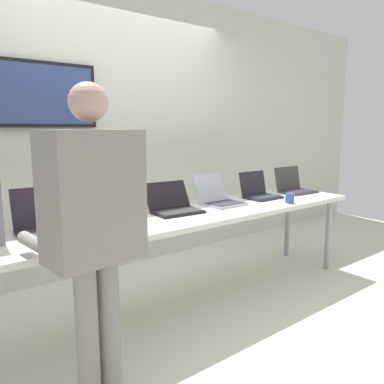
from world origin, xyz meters
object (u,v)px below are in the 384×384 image
object	(u,v)px
laptop_station_4	(259,192)
laptop_station_5	(294,187)
laptop_station_1	(112,213)
coffee_mug	(290,198)
laptop_station_3	(219,197)
laptop_station_0	(42,223)
person	(93,220)
workbench	(187,219)
laptop_station_2	(174,205)

from	to	relation	value
laptop_station_4	laptop_station_5	bearing A→B (deg)	-1.03
laptop_station_1	coffee_mug	world-z (taller)	laptop_station_1
laptop_station_1	laptop_station_3	bearing A→B (deg)	-0.76
laptop_station_0	laptop_station_4	distance (m)	1.99
person	workbench	bearing A→B (deg)	30.88
person	laptop_station_4	bearing A→B (deg)	19.92
workbench	laptop_station_5	world-z (taller)	laptop_station_5
workbench	person	distance (m)	1.24
laptop_station_0	laptop_station_4	size ratio (longest dim) A/B	1.02
laptop_station_2	coffee_mug	bearing A→B (deg)	-18.89
laptop_station_0	coffee_mug	bearing A→B (deg)	-10.07
workbench	laptop_station_4	size ratio (longest dim) A/B	10.27
workbench	laptop_station_0	xyz separation A→B (m)	(-1.06, 0.11, 0.11)
laptop_station_0	laptop_station_2	size ratio (longest dim) A/B	0.83
laptop_station_4	coffee_mug	bearing A→B (deg)	-87.65
laptop_station_0	laptop_station_1	world-z (taller)	laptop_station_0
laptop_station_2	laptop_station_4	xyz separation A→B (m)	(0.99, -0.00, 0.00)
laptop_station_5	person	distance (m)	2.59
laptop_station_4	coffee_mug	distance (m)	0.34
laptop_station_2	laptop_station_4	world-z (taller)	laptop_station_4
person	coffee_mug	size ratio (longest dim) A/B	18.32
laptop_station_0	person	xyz separation A→B (m)	(0.03, -0.73, 0.16)
laptop_station_2	laptop_station_5	xyz separation A→B (m)	(1.51, -0.01, 0.01)
laptop_station_4	coffee_mug	size ratio (longest dim) A/B	3.72
laptop_station_4	laptop_station_0	bearing A→B (deg)	179.58
coffee_mug	laptop_station_2	bearing A→B (deg)	161.11
laptop_station_2	laptop_station_3	distance (m)	0.49
workbench	laptop_station_4	bearing A→B (deg)	5.65
laptop_station_1	laptop_station_3	size ratio (longest dim) A/B	1.00
coffee_mug	person	bearing A→B (deg)	-169.40
laptop_station_3	laptop_station_0	bearing A→B (deg)	-179.94
workbench	laptop_station_5	bearing A→B (deg)	3.27
laptop_station_5	coffee_mug	world-z (taller)	laptop_station_5
person	laptop_station_2	bearing A→B (deg)	36.16
laptop_station_0	person	bearing A→B (deg)	-87.88
laptop_station_2	laptop_station_4	distance (m)	0.99
laptop_station_1	laptop_station_3	xyz separation A→B (m)	(1.00, -0.01, 0.00)
laptop_station_3	person	size ratio (longest dim) A/B	0.23
laptop_station_2	coffee_mug	xyz separation A→B (m)	(1.00, -0.34, -0.01)
laptop_station_1	laptop_station_3	world-z (taller)	laptop_station_3
laptop_station_0	laptop_station_4	bearing A→B (deg)	-0.42
laptop_station_0	laptop_station_3	xyz separation A→B (m)	(1.49, 0.00, -0.01)
laptop_station_0	laptop_station_2	world-z (taller)	laptop_station_0
laptop_station_2	laptop_station_3	world-z (taller)	laptop_station_3
laptop_station_4	person	xyz separation A→B (m)	(-1.97, -0.71, 0.16)
laptop_station_1	person	world-z (taller)	person
laptop_station_4	laptop_station_5	distance (m)	0.52
workbench	person	xyz separation A→B (m)	(-1.04, -0.62, 0.27)
laptop_station_3	coffee_mug	xyz separation A→B (m)	(0.51, -0.36, -0.01)
laptop_station_5	person	xyz separation A→B (m)	(-2.48, -0.70, 0.16)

